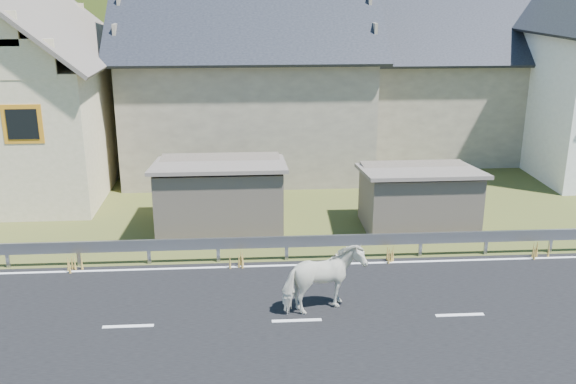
{
  "coord_description": "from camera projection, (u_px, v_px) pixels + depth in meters",
  "views": [
    {
      "loc": [
        -1.15,
        -13.66,
        7.71
      ],
      "look_at": [
        -0.03,
        2.66,
        2.44
      ],
      "focal_mm": 40.0,
      "sensor_mm": 36.0,
      "label": 1
    }
  ],
  "objects": [
    {
      "name": "ground",
      "position": [
        297.0,
        322.0,
        15.41
      ],
      "size": [
        160.0,
        160.0,
        0.0
      ],
      "primitive_type": "plane",
      "color": "#334115",
      "rests_on": "ground"
    },
    {
      "name": "road",
      "position": [
        297.0,
        321.0,
        15.4
      ],
      "size": [
        60.0,
        7.0,
        0.04
      ],
      "primitive_type": "cube",
      "color": "black",
      "rests_on": "ground"
    },
    {
      "name": "lane_markings",
      "position": [
        297.0,
        320.0,
        15.4
      ],
      "size": [
        60.0,
        6.6,
        0.01
      ],
      "primitive_type": "cube",
      "color": "silver",
      "rests_on": "road"
    },
    {
      "name": "guardrail",
      "position": [
        287.0,
        242.0,
        18.73
      ],
      "size": [
        28.1,
        0.09,
        0.75
      ],
      "color": "#93969B",
      "rests_on": "ground"
    },
    {
      "name": "shed_left",
      "position": [
        220.0,
        196.0,
        21.11
      ],
      "size": [
        4.3,
        3.3,
        2.4
      ],
      "primitive_type": "cube",
      "color": "#695F50",
      "rests_on": "ground"
    },
    {
      "name": "shed_right",
      "position": [
        418.0,
        200.0,
        21.09
      ],
      "size": [
        3.8,
        2.9,
        2.2
      ],
      "primitive_type": "cube",
      "color": "#695F50",
      "rests_on": "ground"
    },
    {
      "name": "house_cream",
      "position": [
        15.0,
        77.0,
        24.81
      ],
      "size": [
        7.8,
        9.8,
        8.3
      ],
      "color": "beige",
      "rests_on": "ground"
    },
    {
      "name": "house_stone_a",
      "position": [
        247.0,
        59.0,
        28.17
      ],
      "size": [
        10.8,
        9.8,
        8.9
      ],
      "color": "#A0977F",
      "rests_on": "ground"
    },
    {
      "name": "house_stone_b",
      "position": [
        454.0,
        62.0,
        30.84
      ],
      "size": [
        9.8,
        8.8,
        8.1
      ],
      "color": "#A0977F",
      "rests_on": "ground"
    },
    {
      "name": "mountain",
      "position": [
        264.0,
        82.0,
        192.79
      ],
      "size": [
        440.0,
        280.0,
        260.0
      ],
      "primitive_type": "ellipsoid",
      "color": "#213410",
      "rests_on": "ground"
    },
    {
      "name": "horse",
      "position": [
        323.0,
        280.0,
        15.61
      ],
      "size": [
        1.59,
        2.2,
        1.69
      ],
      "primitive_type": "imported",
      "rotation": [
        0.0,
        0.0,
        1.95
      ],
      "color": "silver",
      "rests_on": "road"
    }
  ]
}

